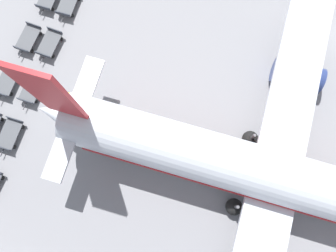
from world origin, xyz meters
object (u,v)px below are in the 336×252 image
airplane (289,181)px  baggage_dolly_row_near_col_c (28,39)px  baggage_dolly_row_mid_a_col_e (10,134)px  baggage_dolly_row_mid_a_col_d (32,89)px  baggage_dolly_row_mid_a_col_b (68,4)px  baggage_dolly_row_near_col_d (7,82)px  baggage_dolly_row_mid_a_col_c (50,44)px

airplane → baggage_dolly_row_near_col_c: 25.29m
airplane → baggage_dolly_row_mid_a_col_e: 22.80m
baggage_dolly_row_mid_a_col_d → baggage_dolly_row_mid_a_col_b: bearing=-173.2°
airplane → baggage_dolly_row_near_col_c: bearing=-97.0°
baggage_dolly_row_near_col_c → baggage_dolly_row_mid_a_col_d: size_ratio=0.99×
baggage_dolly_row_mid_a_col_b → baggage_dolly_row_near_col_d: bearing=-8.0°
baggage_dolly_row_mid_a_col_b → airplane: bearing=71.8°
baggage_dolly_row_mid_a_col_b → baggage_dolly_row_mid_a_col_d: bearing=6.8°
baggage_dolly_row_mid_a_col_c → baggage_dolly_row_mid_a_col_d: 4.44m
airplane → baggage_dolly_row_near_col_c: airplane is taller
baggage_dolly_row_near_col_d → baggage_dolly_row_mid_a_col_b: bearing=172.0°
baggage_dolly_row_near_col_c → baggage_dolly_row_mid_a_col_c: bearing=99.1°
baggage_dolly_row_mid_a_col_c → baggage_dolly_row_near_col_c: bearing=-80.9°
baggage_dolly_row_near_col_d → baggage_dolly_row_mid_a_col_e: size_ratio=1.00×
airplane → baggage_dolly_row_mid_a_col_d: 22.48m
baggage_dolly_row_near_col_c → baggage_dolly_row_mid_a_col_b: 4.89m
baggage_dolly_row_near_col_c → baggage_dolly_row_mid_a_col_e: (8.38, 2.94, 0.00)m
airplane → baggage_dolly_row_mid_a_col_e: (5.30, -22.03, -2.57)m
airplane → baggage_dolly_row_mid_a_col_c: 23.35m
baggage_dolly_row_near_col_d → baggage_dolly_row_mid_a_col_d: same height
baggage_dolly_row_mid_a_col_b → baggage_dolly_row_mid_a_col_c: size_ratio=1.01×
baggage_dolly_row_near_col_d → baggage_dolly_row_mid_a_col_c: bearing=160.6°
airplane → baggage_dolly_row_near_col_d: airplane is taller
airplane → baggage_dolly_row_mid_a_col_e: airplane is taller
baggage_dolly_row_mid_a_col_b → baggage_dolly_row_near_col_c: bearing=-19.4°
airplane → baggage_dolly_row_mid_a_col_b: size_ratio=11.78×
baggage_dolly_row_near_col_c → baggage_dolly_row_mid_a_col_d: bearing=33.2°
baggage_dolly_row_mid_a_col_c → baggage_dolly_row_mid_a_col_e: (8.70, 0.93, 0.00)m
baggage_dolly_row_mid_a_col_b → baggage_dolly_row_mid_a_col_d: same height
baggage_dolly_row_mid_a_col_b → baggage_dolly_row_mid_a_col_d: 8.75m
baggage_dolly_row_near_col_c → baggage_dolly_row_mid_a_col_b: size_ratio=0.99×
airplane → baggage_dolly_row_mid_a_col_d: size_ratio=11.82×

